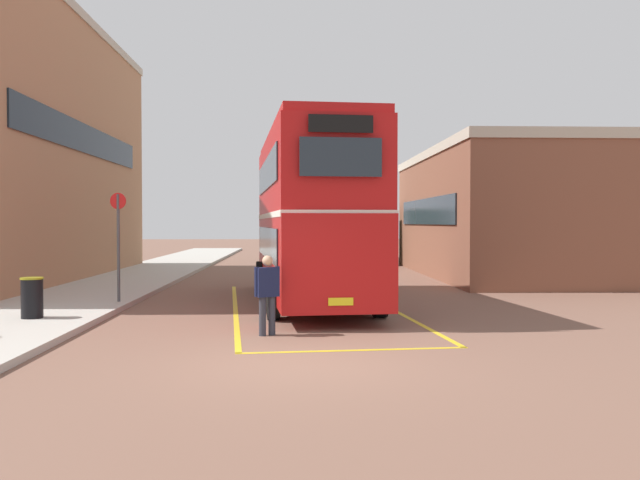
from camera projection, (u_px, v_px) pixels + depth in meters
ground_plane at (298, 283)px, 25.17m from camera, size 135.60×135.60×0.00m
sidewalk_left at (138, 276)px, 27.32m from camera, size 4.00×57.60×0.14m
brick_building_left at (15, 147)px, 25.59m from camera, size 5.49×18.85×10.28m
depot_building_right at (519, 213)px, 28.75m from camera, size 8.19×14.53×5.34m
double_decker_bus at (311, 214)px, 18.78m from camera, size 3.49×10.38×4.75m
single_deck_bus at (355, 233)px, 39.08m from camera, size 3.33×8.94×3.02m
pedestrian_boarding at (267, 290)px, 13.35m from camera, size 0.50×0.39×1.60m
litter_bin at (32, 298)px, 14.83m from camera, size 0.50×0.50×0.90m
bus_stop_sign at (118, 237)px, 17.90m from camera, size 0.44×0.11×2.92m
bay_marking_yellow at (316, 312)px, 16.94m from camera, size 5.31×12.58×0.01m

